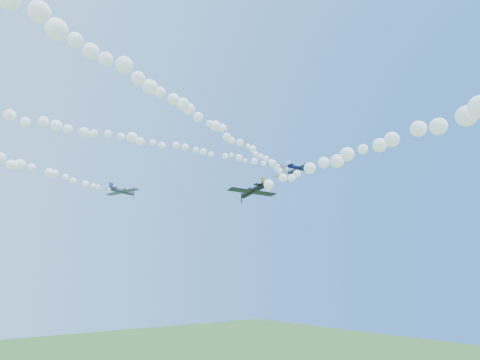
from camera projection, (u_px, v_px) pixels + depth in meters
plane_white at (287, 173)px, 93.98m from camera, size 6.93×7.28×2.10m
smoke_trail_white at (195, 114)px, 59.55m from camera, size 68.33×32.75×2.99m
plane_navy at (299, 168)px, 90.83m from camera, size 7.31×7.76×2.37m
smoke_trail_navy at (131, 139)px, 71.00m from camera, size 72.44×11.10×2.88m
plane_grey at (122, 191)px, 73.85m from camera, size 6.47×6.84×1.91m
plane_black at (252, 191)px, 59.91m from camera, size 7.76×7.32×2.77m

